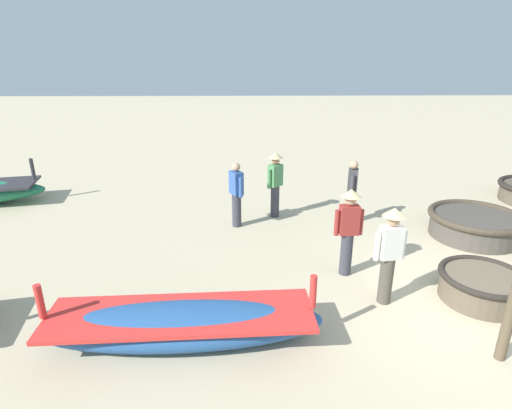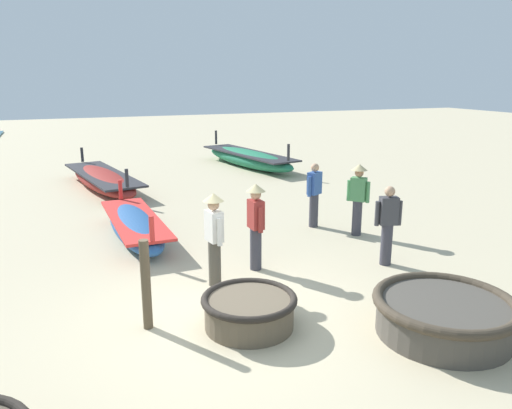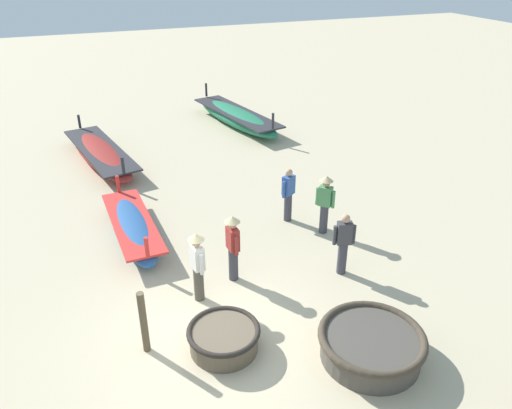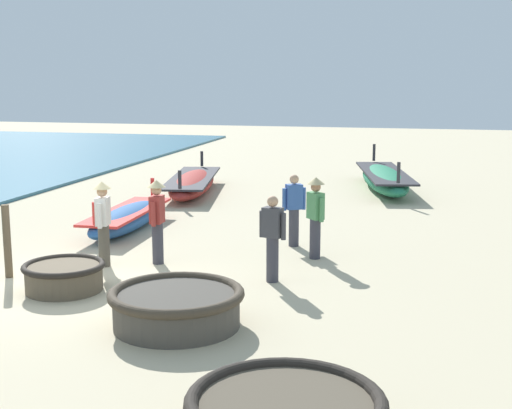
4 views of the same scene
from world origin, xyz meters
The scene contains 12 objects.
ground_plane centered at (0.00, 0.00, 0.00)m, with size 80.00×80.00×0.00m, color #C6B793.
coracle_front_left centered at (2.70, -1.50, 0.31)m, with size 2.02×2.02×0.57m.
coracle_front_right centered at (0.20, -0.28, 0.27)m, with size 1.42×1.42×0.49m.
long_boat_white_hull centered at (-0.75, 4.56, 0.29)m, with size 1.16×4.07×1.00m.
long_boat_red_hull centered at (-1.00, 10.15, 0.31)m, with size 2.26×5.66×1.05m.
long_boat_green_hull centered at (4.87, 12.24, 0.35)m, with size 2.40×6.01×1.23m.
fisherman_with_hat centered at (0.18, 1.37, 0.96)m, with size 0.36×0.52×1.67m.
fisherman_standing_right centered at (3.45, 3.88, 0.84)m, with size 0.47×0.36×1.57m.
fisherman_hauling centered at (1.12, 1.80, 0.96)m, with size 0.36×0.53×1.67m.
fisherman_by_coracle centered at (4.07, 2.92, 0.96)m, with size 0.39×0.42×1.67m.
fisherman_standing_left centered at (3.58, 1.11, 0.84)m, with size 0.51×0.31×1.57m.
mooring_post_shoreline centered at (-1.19, 0.23, 0.68)m, with size 0.14×0.14×1.36m, color brown.
Camera 2 is at (-2.14, -6.54, 3.60)m, focal length 35.00 mm.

